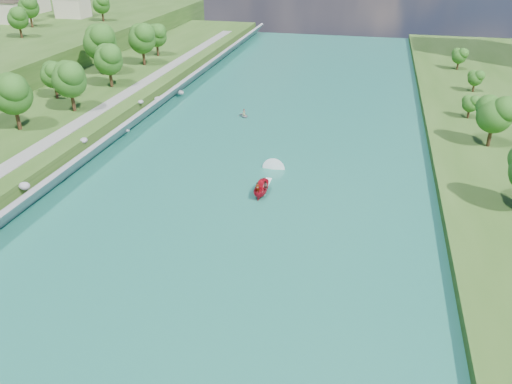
# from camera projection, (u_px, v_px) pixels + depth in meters

# --- Properties ---
(ground) EXTENTS (260.00, 260.00, 0.00)m
(ground) POSITION_uv_depth(u_px,v_px,m) (208.00, 247.00, 59.24)
(ground) COLOR #2D5119
(ground) RESTS_ON ground
(river_water) EXTENTS (55.00, 240.00, 0.10)m
(river_water) POSITION_uv_depth(u_px,v_px,m) (249.00, 176.00, 76.46)
(river_water) COLOR #196054
(river_water) RESTS_ON ground
(ridge_west) EXTENTS (60.00, 120.00, 9.00)m
(ridge_west) POSITION_uv_depth(u_px,v_px,m) (52.00, 35.00, 155.90)
(ridge_west) COLOR #2D5119
(ridge_west) RESTS_ON ground
(riprap_bank) EXTENTS (4.50, 236.00, 4.06)m
(riprap_bank) POSITION_uv_depth(u_px,v_px,m) (93.00, 152.00, 80.30)
(riprap_bank) COLOR slate
(riprap_bank) RESTS_ON ground
(riverside_path) EXTENTS (3.00, 200.00, 0.10)m
(riverside_path) POSITION_uv_depth(u_px,v_px,m) (56.00, 137.00, 81.47)
(riverside_path) COLOR gray
(riverside_path) RESTS_ON berm_west
(ridge_houses) EXTENTS (29.50, 29.50, 8.40)m
(ridge_houses) POSITION_uv_depth(u_px,v_px,m) (38.00, 3.00, 157.38)
(ridge_houses) COLOR beige
(ridge_houses) RESTS_ON ridge_west
(trees_ridge) EXTENTS (20.36, 43.79, 10.23)m
(trees_ridge) POSITION_uv_depth(u_px,v_px,m) (57.00, 8.00, 143.40)
(trees_ridge) COLOR #2B5316
(trees_ridge) RESTS_ON ridge_west
(motorboat) EXTENTS (3.60, 19.17, 2.07)m
(motorboat) POSITION_uv_depth(u_px,v_px,m) (263.00, 186.00, 71.47)
(motorboat) COLOR #A90D1D
(motorboat) RESTS_ON river_water
(raft) EXTENTS (3.28, 3.36, 1.59)m
(raft) POSITION_uv_depth(u_px,v_px,m) (244.00, 115.00, 100.55)
(raft) COLOR gray
(raft) RESTS_ON river_water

